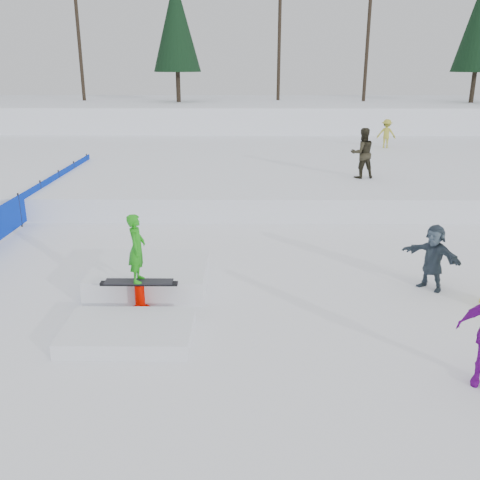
{
  "coord_description": "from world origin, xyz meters",
  "views": [
    {
      "loc": [
        0.61,
        -9.63,
        4.96
      ],
      "look_at": [
        0.5,
        2.0,
        1.1
      ],
      "focal_mm": 40.0,
      "sensor_mm": 36.0,
      "label": 1
    }
  ],
  "objects_px": {
    "walker_olive": "(362,153)",
    "jib_rail_feature": "(145,287)",
    "walker_ygreen": "(386,134)",
    "safety_fence": "(20,210)",
    "spectator_dark": "(433,257)"
  },
  "relations": [
    {
      "from": "safety_fence",
      "to": "jib_rail_feature",
      "type": "height_order",
      "value": "jib_rail_feature"
    },
    {
      "from": "jib_rail_feature",
      "to": "safety_fence",
      "type": "bearing_deg",
      "value": 131.93
    },
    {
      "from": "safety_fence",
      "to": "walker_ygreen",
      "type": "relative_size",
      "value": 11.04
    },
    {
      "from": "walker_olive",
      "to": "walker_ygreen",
      "type": "xyz_separation_m",
      "value": [
        2.83,
        7.64,
        -0.22
      ]
    },
    {
      "from": "walker_olive",
      "to": "jib_rail_feature",
      "type": "relative_size",
      "value": 0.43
    },
    {
      "from": "spectator_dark",
      "to": "jib_rail_feature",
      "type": "bearing_deg",
      "value": -127.33
    },
    {
      "from": "walker_olive",
      "to": "walker_ygreen",
      "type": "height_order",
      "value": "walker_olive"
    },
    {
      "from": "safety_fence",
      "to": "spectator_dark",
      "type": "relative_size",
      "value": 10.44
    },
    {
      "from": "jib_rail_feature",
      "to": "spectator_dark",
      "type": "bearing_deg",
      "value": 6.07
    },
    {
      "from": "safety_fence",
      "to": "spectator_dark",
      "type": "bearing_deg",
      "value": -22.82
    },
    {
      "from": "walker_olive",
      "to": "jib_rail_feature",
      "type": "distance_m",
      "value": 11.57
    },
    {
      "from": "walker_olive",
      "to": "jib_rail_feature",
      "type": "xyz_separation_m",
      "value": [
        -6.61,
        -9.39,
        -1.44
      ]
    },
    {
      "from": "walker_olive",
      "to": "walker_ygreen",
      "type": "bearing_deg",
      "value": -120.42
    },
    {
      "from": "safety_fence",
      "to": "walker_olive",
      "type": "relative_size",
      "value": 8.51
    },
    {
      "from": "walker_olive",
      "to": "spectator_dark",
      "type": "bearing_deg",
      "value": 79.04
    }
  ]
}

